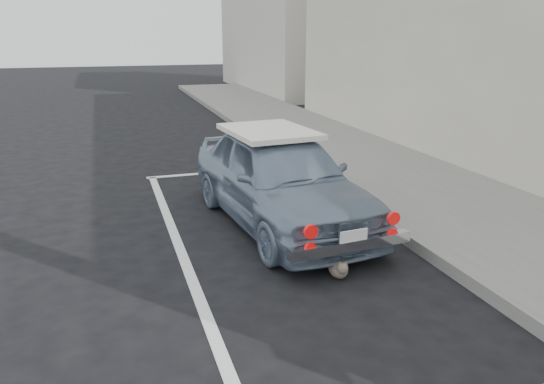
{
  "coord_description": "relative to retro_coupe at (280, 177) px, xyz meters",
  "views": [
    {
      "loc": [
        -1.66,
        -3.07,
        2.58
      ],
      "look_at": [
        0.17,
        2.63,
        0.75
      ],
      "focal_mm": 35.0,
      "sensor_mm": 36.0,
      "label": 1
    }
  ],
  "objects": [
    {
      "name": "pline_front",
      "position": [
        -0.07,
        2.97,
        -0.65
      ],
      "size": [
        3.0,
        0.12,
        0.01
      ],
      "primitive_type": "cube",
      "color": "silver",
      "rests_on": "ground"
    },
    {
      "name": "cat",
      "position": [
        0.06,
        -1.82,
        -0.55
      ],
      "size": [
        0.24,
        0.46,
        0.25
      ],
      "rotation": [
        0.0,
        0.0,
        -0.11
      ],
      "color": "brown",
      "rests_on": "ground"
    },
    {
      "name": "sidewalk",
      "position": [
        2.63,
        -1.53,
        -0.58
      ],
      "size": [
        2.8,
        40.0,
        0.15
      ],
      "primitive_type": "cube",
      "color": "slate",
      "rests_on": "ground"
    },
    {
      "name": "pline_side",
      "position": [
        -1.47,
        -0.53,
        -0.65
      ],
      "size": [
        0.12,
        7.0,
        0.01
      ],
      "primitive_type": "cube",
      "color": "silver",
      "rests_on": "ground"
    },
    {
      "name": "ground",
      "position": [
        -0.57,
        -3.53,
        -0.66
      ],
      "size": [
        80.0,
        80.0,
        0.0
      ],
      "primitive_type": "plane",
      "color": "black",
      "rests_on": "ground"
    },
    {
      "name": "retro_coupe",
      "position": [
        0.0,
        0.0,
        0.0
      ],
      "size": [
        1.9,
        3.96,
        1.3
      ],
      "rotation": [
        0.0,
        0.0,
        0.1
      ],
      "color": "#7689A2",
      "rests_on": "ground"
    }
  ]
}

